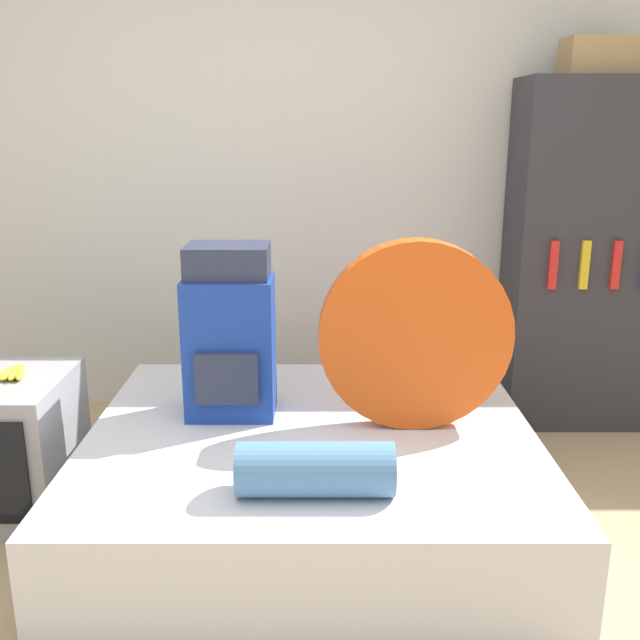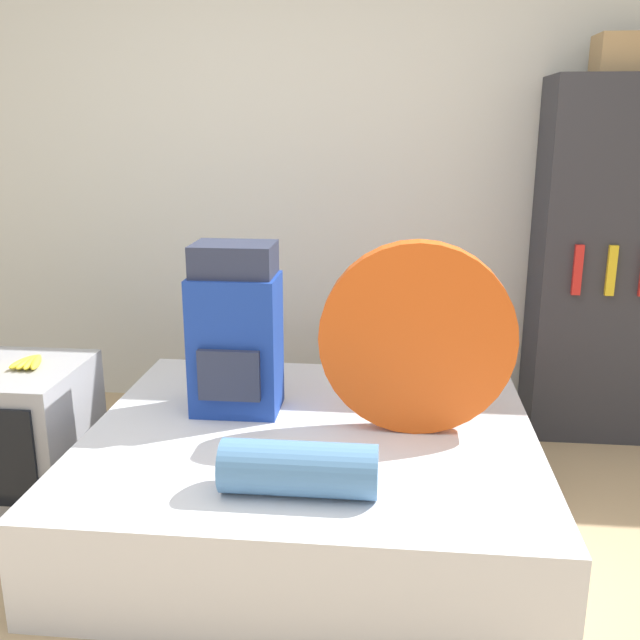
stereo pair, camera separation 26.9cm
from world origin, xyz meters
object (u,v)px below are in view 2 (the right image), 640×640
at_px(backpack, 236,332).
at_px(cardboard_box, 640,54).
at_px(sleeping_roll, 299,469).
at_px(television, 19,431).
at_px(tent_bag, 417,338).
at_px(bookshelf, 615,263).

bearing_deg(backpack, cardboard_box, 26.65).
relative_size(backpack, sleeping_roll, 1.38).
relative_size(backpack, television, 1.24).
bearing_deg(sleeping_roll, tent_bag, 55.23).
xyz_separation_m(backpack, sleeping_roll, (0.35, -0.68, -0.25)).
relative_size(tent_bag, bookshelf, 0.42).
height_order(television, bookshelf, bookshelf).
relative_size(sleeping_roll, television, 0.89).
bearing_deg(television, tent_bag, -1.13).
xyz_separation_m(tent_bag, sleeping_roll, (-0.38, -0.55, -0.29)).
distance_m(television, bookshelf, 2.89).
height_order(tent_bag, bookshelf, bookshelf).
bearing_deg(backpack, television, -174.11).
height_order(tent_bag, television, tent_bag).
bearing_deg(cardboard_box, television, -160.06).
xyz_separation_m(sleeping_roll, cardboard_box, (1.40, 1.56, 1.39)).
height_order(sleeping_roll, television, television).
distance_m(television, cardboard_box, 3.26).
bearing_deg(backpack, tent_bag, -10.00).
bearing_deg(bookshelf, cardboard_box, 61.12).
relative_size(sleeping_roll, bookshelf, 0.29).
relative_size(tent_bag, television, 1.31).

